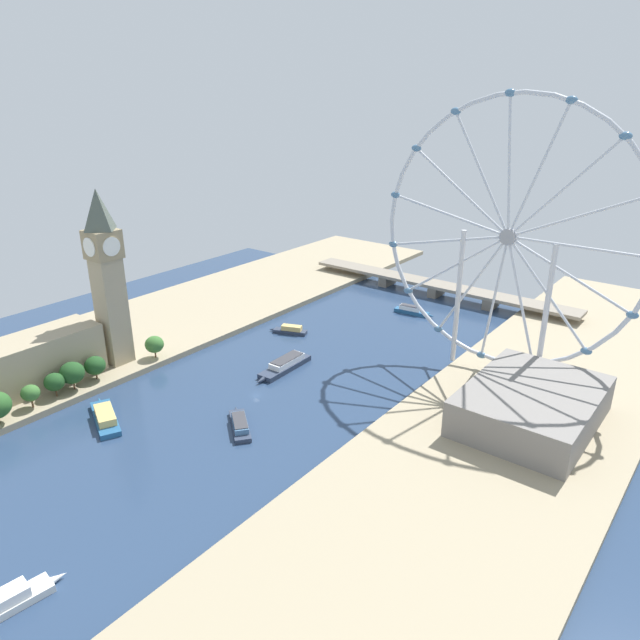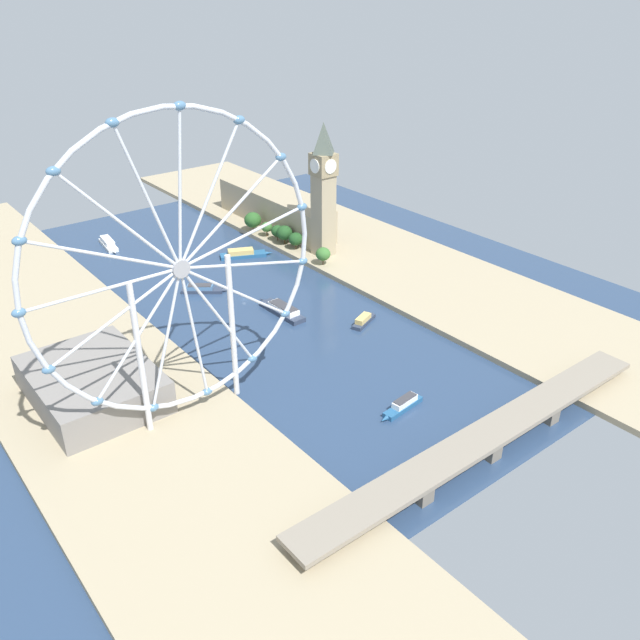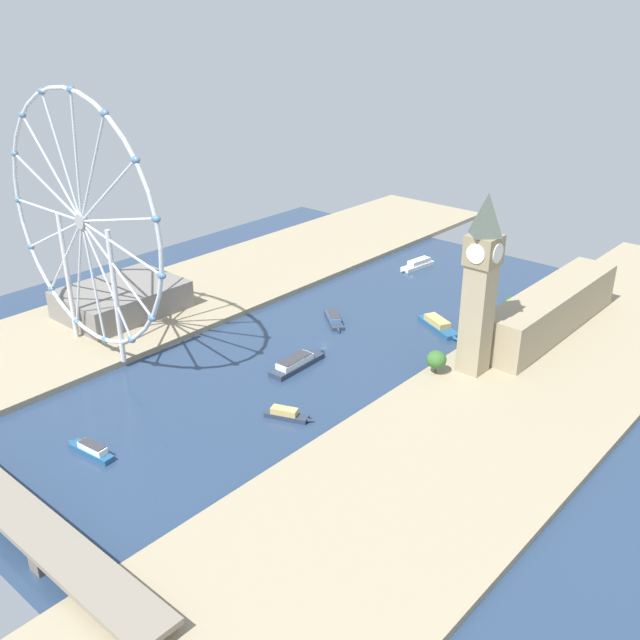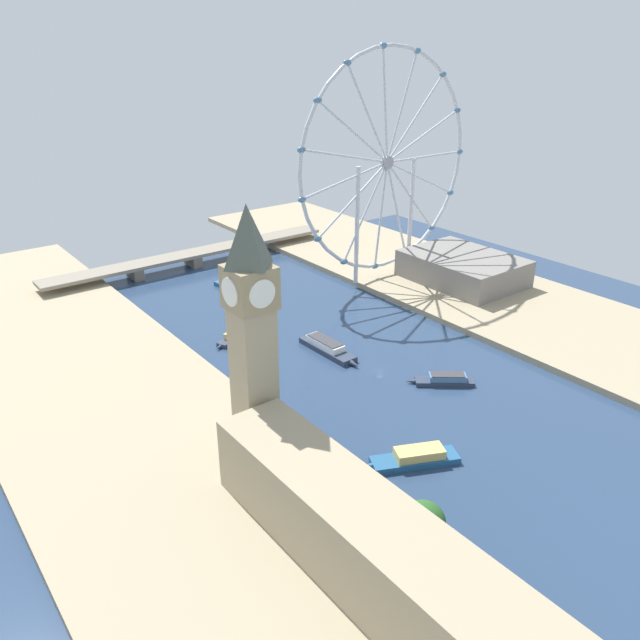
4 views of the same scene
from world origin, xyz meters
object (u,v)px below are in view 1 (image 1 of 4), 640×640
object	(u,v)px
clock_tower	(107,276)
river_bridge	(437,286)
tour_boat_3	(0,605)
tour_boat_4	(412,311)
tour_boat_2	(290,330)
ferris_wheel	(508,238)
tour_boat_5	(105,417)
riverside_hall	(532,406)
tour_boat_0	(285,365)
tour_boat_1	(240,424)

from	to	relation	value
clock_tower	river_bridge	size ratio (longest dim) A/B	0.45
tour_boat_3	tour_boat_4	xyz separation A→B (m)	(-24.03, 259.10, -0.14)
clock_tower	tour_boat_2	world-z (taller)	clock_tower
tour_boat_2	river_bridge	bearing A→B (deg)	-129.78
ferris_wheel	tour_boat_4	bearing A→B (deg)	144.73
tour_boat_4	tour_boat_5	xyz separation A→B (m)	(-38.25, -187.07, 0.02)
tour_boat_4	riverside_hall	bearing A→B (deg)	-46.72
riverside_hall	tour_boat_4	size ratio (longest dim) A/B	2.46
riverside_hall	tour_boat_4	distance (m)	133.23
riverside_hall	tour_boat_0	xyz separation A→B (m)	(-113.11, -19.69, -8.15)
clock_tower	tour_boat_3	bearing A→B (deg)	-46.09
tour_boat_5	tour_boat_0	bearing A→B (deg)	-83.30
tour_boat_2	clock_tower	bearing A→B (deg)	42.83
tour_boat_4	river_bridge	bearing A→B (deg)	89.50
tour_boat_0	tour_boat_5	world-z (taller)	tour_boat_0
tour_boat_0	clock_tower	bearing A→B (deg)	-56.33
river_bridge	tour_boat_5	distance (m)	229.50
tour_boat_0	tour_boat_2	size ratio (longest dim) A/B	1.72
tour_boat_1	tour_boat_5	size ratio (longest dim) A/B	0.73
tour_boat_3	riverside_hall	bearing A→B (deg)	-16.98
river_bridge	tour_boat_0	world-z (taller)	river_bridge
clock_tower	tour_boat_4	xyz separation A→B (m)	(78.29, 152.83, -44.69)
tour_boat_3	clock_tower	bearing A→B (deg)	51.08
clock_tower	tour_boat_2	bearing A→B (deg)	64.93
tour_boat_4	clock_tower	bearing A→B (deg)	-123.86
tour_boat_3	tour_boat_5	distance (m)	95.22
riverside_hall	tour_boat_3	xyz separation A→B (m)	(-77.86, -173.66, -8.23)
tour_boat_2	tour_boat_3	size ratio (longest dim) A/B	0.71
ferris_wheel	tour_boat_4	world-z (taller)	ferris_wheel
tour_boat_1	tour_boat_2	world-z (taller)	tour_boat_2
tour_boat_1	tour_boat_3	xyz separation A→B (m)	(14.61, -102.31, 0.40)
tour_boat_0	tour_boat_2	distance (m)	45.71
tour_boat_3	tour_boat_4	distance (m)	260.21
ferris_wheel	tour_boat_2	world-z (taller)	ferris_wheel
clock_tower	riverside_hall	size ratio (longest dim) A/B	1.35
tour_boat_1	tour_boat_2	bearing A→B (deg)	-22.85
tour_boat_2	tour_boat_5	bearing A→B (deg)	68.27
river_bridge	tour_boat_1	xyz separation A→B (m)	(13.77, -196.65, -4.78)
tour_boat_1	tour_boat_5	bearing A→B (deg)	70.74
tour_boat_1	ferris_wheel	bearing A→B (deg)	-82.27
tour_boat_3	tour_boat_4	size ratio (longest dim) A/B	1.20
tour_boat_4	tour_boat_5	size ratio (longest dim) A/B	0.75
riverside_hall	tour_boat_1	xyz separation A→B (m)	(-92.47, -71.35, -8.63)
tour_boat_2	tour_boat_0	bearing A→B (deg)	105.33
ferris_wheel	tour_boat_5	xyz separation A→B (m)	(-110.25, -136.16, -65.24)
tour_boat_0	tour_boat_2	world-z (taller)	tour_boat_0
river_bridge	tour_boat_4	world-z (taller)	river_bridge
ferris_wheel	tour_boat_1	world-z (taller)	ferris_wheel
tour_boat_2	tour_boat_4	world-z (taller)	tour_boat_4
riverside_hall	tour_boat_3	size ratio (longest dim) A/B	2.05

